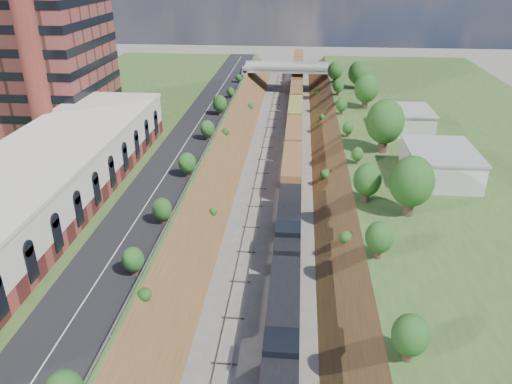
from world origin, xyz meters
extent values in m
cube|color=#385523|center=(-33.00, 60.00, 2.50)|extent=(44.00, 180.00, 5.00)
cube|color=#385523|center=(33.00, 60.00, 2.50)|extent=(44.00, 180.00, 5.00)
cube|color=brown|center=(-11.00, 60.00, 0.00)|extent=(10.00, 180.00, 10.00)
cube|color=brown|center=(11.00, 60.00, 0.00)|extent=(10.00, 180.00, 10.00)
cube|color=gray|center=(-2.60, 60.00, 0.09)|extent=(1.58, 180.00, 0.18)
cube|color=gray|center=(2.60, 60.00, 0.09)|extent=(1.58, 180.00, 0.18)
cube|color=black|center=(-15.50, 60.00, 5.05)|extent=(8.00, 180.00, 0.10)
cube|color=#99999E|center=(-11.40, 60.00, 5.55)|extent=(0.06, 171.00, 0.30)
cube|color=maroon|center=(-28.00, 38.00, 6.10)|extent=(14.00, 62.00, 2.20)
cube|color=beige|center=(-28.00, 38.00, 9.35)|extent=(14.00, 62.00, 4.30)
cube|color=beige|center=(-28.00, 38.00, 11.75)|extent=(14.30, 62.30, 0.50)
cube|color=brown|center=(-44.00, 72.00, 27.00)|extent=(22.00, 22.00, 44.00)
cylinder|color=maroon|center=(-36.00, 56.00, 25.00)|extent=(3.20, 3.20, 40.00)
cube|color=gray|center=(-11.50, 122.00, 3.10)|extent=(1.50, 8.00, 6.20)
cube|color=gray|center=(11.50, 122.00, 3.10)|extent=(1.50, 8.00, 6.20)
cube|color=gray|center=(0.00, 122.00, 6.20)|extent=(24.00, 8.00, 1.00)
cube|color=gray|center=(0.00, 118.00, 7.00)|extent=(24.00, 0.30, 0.80)
cube|color=gray|center=(0.00, 126.00, 7.00)|extent=(24.00, 0.30, 0.80)
cube|color=silver|center=(23.50, 52.00, 7.00)|extent=(9.00, 12.00, 4.00)
cube|color=silver|center=(23.00, 74.00, 6.80)|extent=(8.00, 10.00, 3.60)
cylinder|color=#473323|center=(17.00, 40.00, 6.31)|extent=(1.30, 1.30, 2.62)
ellipsoid|color=#244D1B|center=(17.00, 40.00, 9.46)|extent=(5.25, 5.25, 6.30)
cylinder|color=#473323|center=(-11.80, 20.00, 5.61)|extent=(0.66, 0.66, 1.22)
ellipsoid|color=#244D1B|center=(-11.80, 20.00, 7.08)|extent=(2.45, 2.45, 2.94)
cube|color=black|center=(2.60, 21.89, 2.40)|extent=(3.07, 18.44, 3.00)
cube|color=black|center=(2.60, 41.33, 2.40)|extent=(3.07, 18.44, 3.00)
cube|color=brown|center=(2.60, 108.85, 2.74)|extent=(3.07, 114.59, 3.69)
camera|label=1|loc=(3.33, -15.35, 33.37)|focal=35.00mm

